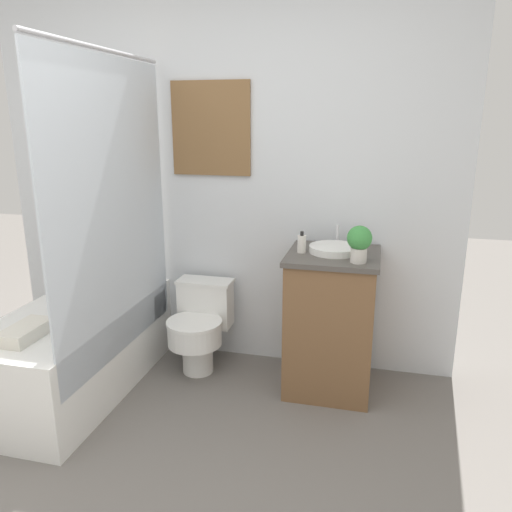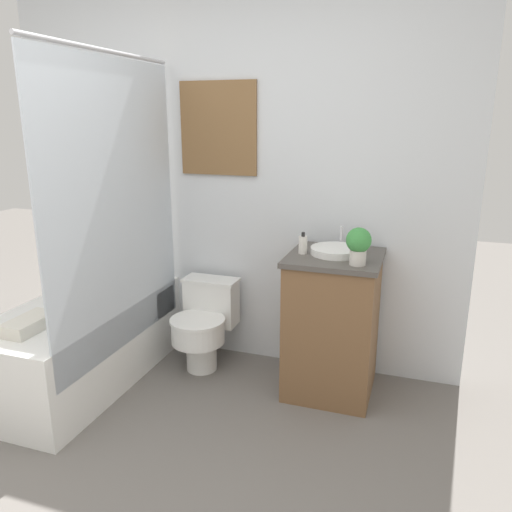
# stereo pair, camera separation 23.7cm
# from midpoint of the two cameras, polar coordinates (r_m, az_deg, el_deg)

# --- Properties ---
(wall_back) EXTENTS (3.12, 0.07, 2.50)m
(wall_back) POSITION_cam_midpoint_polar(r_m,az_deg,el_deg) (3.35, -1.12, 9.10)
(wall_back) COLOR silver
(wall_back) RESTS_ON ground_plane
(shower_area) EXTENTS (0.67, 1.37, 1.98)m
(shower_area) POSITION_cam_midpoint_polar(r_m,az_deg,el_deg) (3.32, -17.13, -8.76)
(shower_area) COLOR white
(shower_area) RESTS_ON ground_plane
(toilet) EXTENTS (0.37, 0.49, 0.58)m
(toilet) POSITION_cam_midpoint_polar(r_m,az_deg,el_deg) (3.36, -3.93, -7.60)
(toilet) COLOR white
(toilet) RESTS_ON ground_plane
(vanity) EXTENTS (0.54, 0.55, 0.86)m
(vanity) POSITION_cam_midpoint_polar(r_m,az_deg,el_deg) (3.08, 10.91, -7.65)
(vanity) COLOR brown
(vanity) RESTS_ON ground_plane
(sink) EXTENTS (0.30, 0.33, 0.13)m
(sink) POSITION_cam_midpoint_polar(r_m,az_deg,el_deg) (2.96, 11.42, 0.58)
(sink) COLOR white
(sink) RESTS_ON vanity
(soap_bottle) EXTENTS (0.05, 0.05, 0.13)m
(soap_bottle) POSITION_cam_midpoint_polar(r_m,az_deg,el_deg) (2.93, 7.70, 1.27)
(soap_bottle) COLOR silver
(soap_bottle) RESTS_ON vanity
(potted_plant) EXTENTS (0.14, 0.14, 0.21)m
(potted_plant) POSITION_cam_midpoint_polar(r_m,az_deg,el_deg) (2.74, 14.08, 1.35)
(potted_plant) COLOR beige
(potted_plant) RESTS_ON vanity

